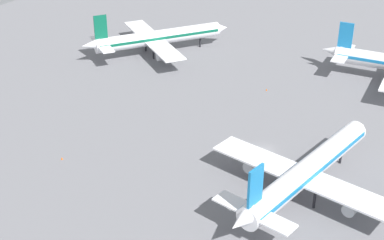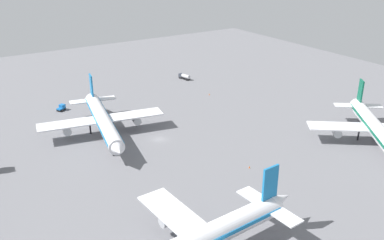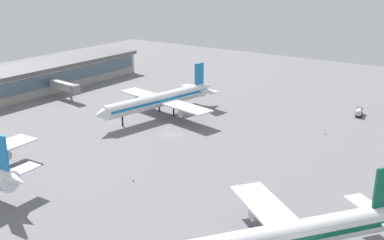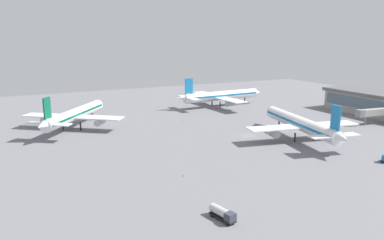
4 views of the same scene
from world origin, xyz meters
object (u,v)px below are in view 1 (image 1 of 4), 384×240
object	(u,v)px
safety_cone_near_gate	(266,90)
safety_cone_mid_apron	(62,158)
airplane_taxiing	(157,37)
airplane_at_gate	(307,171)

from	to	relation	value
safety_cone_near_gate	safety_cone_mid_apron	distance (m)	63.91
safety_cone_near_gate	safety_cone_mid_apron	size ratio (longest dim) A/B	1.00
airplane_taxiing	safety_cone_near_gate	bearing A→B (deg)	-65.21
airplane_taxiing	safety_cone_mid_apron	world-z (taller)	airplane_taxiing
airplane_taxiing	safety_cone_mid_apron	size ratio (longest dim) A/B	72.49
safety_cone_mid_apron	airplane_at_gate	bearing A→B (deg)	-74.99
airplane_at_gate	safety_cone_near_gate	distance (m)	51.53
airplane_at_gate	safety_cone_near_gate	world-z (taller)	airplane_at_gate
airplane_at_gate	safety_cone_mid_apron	xyz separation A→B (m)	(-14.33, 53.41, -5.45)
airplane_at_gate	airplane_taxiing	bearing A→B (deg)	63.92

